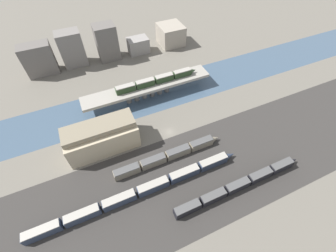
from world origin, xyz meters
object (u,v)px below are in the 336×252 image
(train_yard_far, at_px, (169,155))
(train_on_bridge, at_px, (157,80))
(warehouse_building, at_px, (102,136))
(train_yard_near, at_px, (240,185))
(train_yard_mid, at_px, (140,191))

(train_yard_far, bearing_deg, train_on_bridge, 74.29)
(train_on_bridge, bearing_deg, warehouse_building, -147.03)
(warehouse_building, bearing_deg, train_yard_near, -43.69)
(train_yard_near, xyz_separation_m, train_yard_mid, (-34.58, 12.55, -0.03))
(train_yard_near, distance_m, warehouse_building, 57.62)
(train_on_bridge, relative_size, train_yard_far, 0.92)
(train_on_bridge, distance_m, train_yard_far, 41.22)
(train_yard_far, bearing_deg, train_yard_near, -50.31)
(train_yard_far, xyz_separation_m, warehouse_building, (-22.82, 17.13, 4.57))
(train_yard_near, height_order, train_yard_far, train_yard_near)
(train_on_bridge, relative_size, train_yard_near, 0.79)
(train_on_bridge, distance_m, train_yard_mid, 56.38)
(train_on_bridge, height_order, warehouse_building, warehouse_building)
(train_yard_near, height_order, warehouse_building, warehouse_building)
(train_yard_mid, bearing_deg, warehouse_building, 104.39)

